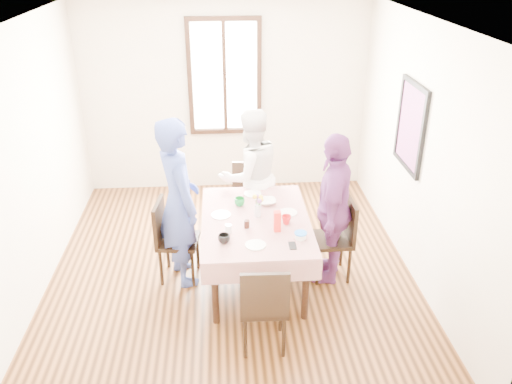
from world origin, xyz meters
TOP-DOWN VIEW (x-y plane):
  - ground at (0.00, 0.00)m, footprint 4.50×4.50m
  - back_wall at (0.00, 2.25)m, footprint 4.00×0.00m
  - right_wall at (2.00, 0.00)m, footprint 0.00×4.50m
  - window_frame at (0.00, 2.23)m, footprint 1.02×0.06m
  - window_pane at (0.00, 2.24)m, footprint 0.90×0.02m
  - art_poster at (1.98, 0.30)m, footprint 0.04×0.76m
  - dining_table at (0.26, -0.23)m, footprint 0.99×1.45m
  - tablecloth at (0.26, -0.23)m, footprint 1.11×1.57m
  - chair_left at (-0.57, -0.10)m, footprint 0.47×0.47m
  - chair_right at (1.08, -0.19)m, footprint 0.43×0.43m
  - chair_far at (0.26, 0.76)m, footprint 0.43×0.43m
  - chair_near at (0.26, -1.23)m, footprint 0.43×0.43m
  - person_left at (-0.55, -0.10)m, footprint 0.66×0.78m
  - person_far at (0.26, 0.75)m, footprint 0.99×0.90m
  - person_right at (1.06, -0.19)m, footprint 0.68×1.05m
  - mug_black at (-0.08, -0.67)m, footprint 0.14×0.14m
  - mug_flag at (0.56, -0.35)m, footprint 0.13×0.13m
  - mug_green at (0.10, 0.09)m, footprint 0.14×0.14m
  - serving_bowl at (0.40, 0.11)m, footprint 0.21×0.21m
  - juice_carton at (0.45, -0.48)m, footprint 0.07×0.07m
  - butter_tub at (0.66, -0.65)m, footprint 0.11×0.11m
  - jam_jar at (0.15, -0.40)m, footprint 0.06×0.06m
  - drinking_glass at (-0.03, -0.49)m, footprint 0.06×0.06m
  - smartphone at (0.57, -0.78)m, footprint 0.07×0.14m
  - flower_vase at (0.28, -0.17)m, footprint 0.07×0.07m
  - plate_left at (-0.10, -0.13)m, footprint 0.20×0.20m
  - plate_right at (0.61, -0.12)m, footprint 0.20×0.20m
  - plate_far at (0.26, 0.35)m, footprint 0.20×0.20m
  - plate_near at (0.22, -0.74)m, footprint 0.20×0.20m
  - butter_lid at (0.66, -0.65)m, footprint 0.12×0.12m
  - flower_bunch at (0.28, -0.17)m, footprint 0.09×0.09m

SIDE VIEW (x-z plane):
  - ground at x=0.00m, z-range 0.00..0.00m
  - dining_table at x=0.26m, z-range 0.00..0.75m
  - chair_left at x=-0.57m, z-range 0.00..0.91m
  - chair_right at x=1.08m, z-range 0.00..0.91m
  - chair_far at x=0.26m, z-range 0.00..0.91m
  - chair_near at x=0.26m, z-range 0.00..0.91m
  - tablecloth at x=0.26m, z-range 0.75..0.76m
  - smartphone at x=0.57m, z-range 0.76..0.77m
  - plate_left at x=-0.10m, z-range 0.76..0.77m
  - plate_right at x=0.61m, z-range 0.76..0.77m
  - plate_far at x=0.26m, z-range 0.76..0.77m
  - plate_near at x=0.22m, z-range 0.76..0.77m
  - serving_bowl at x=0.40m, z-range 0.76..0.81m
  - butter_tub at x=0.66m, z-range 0.76..0.82m
  - jam_jar at x=0.15m, z-range 0.76..0.84m
  - mug_black at x=-0.08m, z-range 0.76..0.85m
  - mug_green at x=0.10m, z-range 0.76..0.85m
  - drinking_glass at x=-0.03m, z-range 0.76..0.85m
  - mug_flag at x=0.56m, z-range 0.76..0.86m
  - butter_lid at x=0.66m, z-range 0.82..0.83m
  - person_far at x=0.26m, z-range 0.00..1.65m
  - flower_vase at x=0.28m, z-range 0.76..0.90m
  - person_right at x=1.06m, z-range 0.00..1.67m
  - juice_carton at x=0.45m, z-range 0.76..0.97m
  - person_left at x=-0.55m, z-range 0.00..1.84m
  - flower_bunch at x=0.28m, z-range 0.90..1.00m
  - back_wall at x=0.00m, z-range -0.65..3.35m
  - right_wall at x=2.00m, z-range -0.90..3.60m
  - art_poster at x=1.98m, z-range 1.07..2.03m
  - window_frame at x=0.00m, z-range 0.84..2.46m
  - window_pane at x=0.00m, z-range 0.90..2.40m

